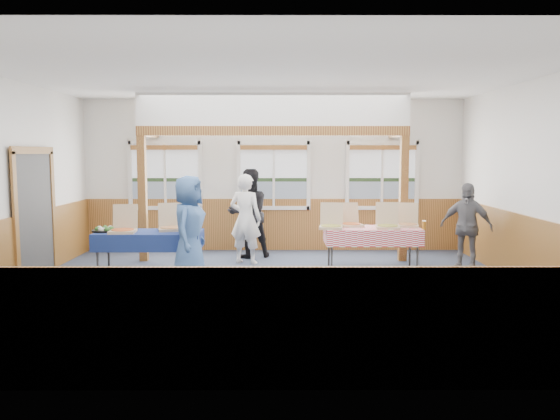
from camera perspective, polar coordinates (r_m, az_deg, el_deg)
The scene contains 31 objects.
floor at distance 8.37m, azimuth -0.86°, elevation -8.39°, with size 8.00×8.00×0.00m, color #293243.
ceiling at distance 8.18m, azimuth -0.89°, elevation 13.87°, with size 8.00×8.00×0.00m, color white.
wall_back at distance 11.61m, azimuth -0.66°, elevation 3.64°, with size 8.00×8.00×0.00m, color silver.
wall_front at distance 4.63m, azimuth -1.40°, elevation 0.06°, with size 8.00×8.00×0.00m, color silver.
wall_left at distance 9.09m, azimuth -26.99°, elevation 2.33°, with size 8.00×8.00×0.00m, color silver.
wall_right at distance 9.01m, azimuth 25.51°, elevation 2.37°, with size 8.00×8.00×0.00m, color silver.
wainscot_back at distance 11.68m, azimuth -0.66°, elevation -1.52°, with size 7.98×0.05×1.10m, color brown.
wainscot_front at distance 4.88m, azimuth -1.36°, elevation -12.28°, with size 7.98×0.05×1.10m, color brown.
wainscot_left at distance 9.20m, azimuth -26.54°, elevation -4.21°, with size 0.05×6.98×1.10m, color brown.
wainscot_right at distance 9.11m, azimuth 25.07°, elevation -4.23°, with size 0.05×6.98×1.10m, color brown.
cased_opening at distance 9.93m, azimuth -24.30°, elevation -0.48°, with size 0.06×1.30×2.10m, color #373737.
window_left at distance 11.81m, azimuth -11.92°, elevation 3.93°, with size 1.56×0.10×1.46m.
window_mid at distance 11.57m, azimuth -0.67°, elevation 4.02°, with size 1.56×0.10×1.46m.
window_right at distance 11.78m, azimuth 10.62°, elevation 3.95°, with size 1.56×0.10×1.46m.
post_left at distance 10.76m, azimuth -14.15°, elevation 1.13°, with size 0.15×0.15×2.40m, color #592A13.
post_right at distance 10.71m, azimuth 12.78°, elevation 1.15°, with size 0.15×0.15×2.40m, color #592A13.
cross_beam at distance 10.41m, azimuth -0.73°, elevation 8.26°, with size 5.15×0.18×0.18m, color #592A13.
table_left at distance 9.47m, azimuth -13.52°, elevation -2.56°, with size 1.89×1.23×0.76m.
table_right at distance 9.83m, azimuth 9.62°, elevation -2.18°, with size 1.75×0.94×0.76m.
pizza_box_a at distance 9.45m, azimuth -16.07°, elevation -1.86°, with size 0.45×0.54×0.45m.
pizza_box_b at distance 9.54m, azimuth -11.33°, elevation -1.68°, with size 0.51×0.58×0.45m.
pizza_box_c at distance 9.62m, azimuth 5.35°, elevation -1.53°, with size 0.46×0.54×0.44m.
pizza_box_d at distance 9.95m, azimuth 7.42°, elevation -1.31°, with size 0.43×0.51×0.41m.
pizza_box_e at distance 9.79m, azimuth 11.18°, elevation -1.48°, with size 0.46×0.54×0.44m.
pizza_box_f at distance 10.08m, azimuth 13.19°, elevation -1.32°, with size 0.47×0.53×0.41m.
veggie_tray at distance 9.66m, azimuth -17.87°, elevation -1.97°, with size 0.41×0.41×0.09m.
drink_glass at distance 9.75m, azimuth 14.81°, elevation -1.54°, with size 0.07×0.07×0.15m, color #A5641B.
woman_white at distance 10.25m, azimuth -3.62°, elevation -0.93°, with size 0.62×0.40×1.69m, color silver.
woman_black at distance 10.85m, azimuth -3.28°, elevation -0.34°, with size 0.86×0.67×1.77m, color black.
man_blue at distance 8.98m, azimuth -9.50°, elevation -1.89°, with size 0.84×0.55×1.72m, color #3A5C91.
person_grey at distance 10.24m, azimuth 18.86°, elevation -1.63°, with size 0.91×0.38×1.55m, color slate.
Camera 1 is at (0.10, -8.10, 2.08)m, focal length 35.00 mm.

